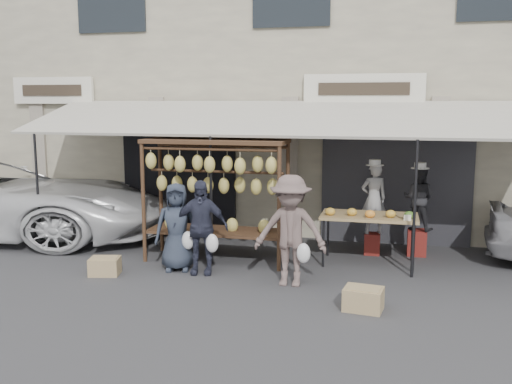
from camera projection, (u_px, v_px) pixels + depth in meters
ground_plane at (250, 287)px, 9.00m from camera, size 90.00×90.00×0.00m
shophouse at (311, 72)px, 14.66m from camera, size 24.00×6.15×7.30m
awning at (279, 119)px, 10.78m from camera, size 10.00×2.35×2.92m
banana_rack at (215, 177)px, 10.25m from camera, size 2.60×0.90×2.24m
produce_table at (369, 217)px, 10.13m from camera, size 1.70×0.90×1.04m
vendor_left at (374, 199)px, 10.78m from camera, size 0.57×0.47×1.34m
vendor_right at (419, 198)px, 10.72m from camera, size 0.70×0.62×1.21m
customer_left at (177, 227)px, 9.82m from camera, size 0.85×0.66×1.53m
customer_mid at (200, 227)px, 9.62m from camera, size 0.99×0.53×1.61m
customer_right at (290, 231)px, 8.98m from camera, size 1.15×0.67×1.77m
stool_left at (372, 244)px, 10.92m from camera, size 0.34×0.34×0.41m
stool_right at (417, 242)px, 10.85m from camera, size 0.44×0.44×0.49m
crate_near_a at (363, 298)px, 8.08m from camera, size 0.51×0.42×0.28m
crate_near_b at (363, 299)px, 8.00m from camera, size 0.58×0.47×0.32m
crate_far at (105, 266)px, 9.63m from camera, size 0.56×0.47×0.29m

